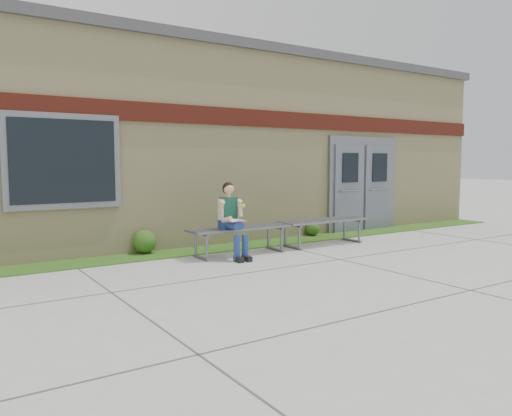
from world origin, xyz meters
TOP-DOWN VIEW (x-y plane):
  - ground at (0.00, 0.00)m, footprint 80.00×80.00m
  - grass_strip at (0.00, 2.60)m, footprint 16.00×0.80m
  - school_building at (-0.00, 5.99)m, footprint 16.20×6.22m
  - bench_left at (-0.22, 1.85)m, footprint 1.96×0.55m
  - bench_right at (1.78, 1.85)m, footprint 2.00×0.56m
  - girl at (-0.50, 1.65)m, footprint 0.45×0.75m
  - shrub_mid at (-1.65, 2.85)m, footprint 0.43×0.43m
  - shrub_east at (2.34, 2.85)m, footprint 0.32×0.32m

SIDE VIEW (x-z plane):
  - ground at x=0.00m, z-range 0.00..0.00m
  - grass_strip at x=0.00m, z-range 0.00..0.02m
  - shrub_east at x=2.34m, z-range 0.02..0.34m
  - shrub_mid at x=-1.65m, z-range 0.02..0.45m
  - bench_left at x=-0.22m, z-range 0.14..0.65m
  - bench_right at x=1.78m, z-range 0.14..0.66m
  - girl at x=-0.50m, z-range 0.06..1.39m
  - school_building at x=0.00m, z-range 0.00..4.20m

